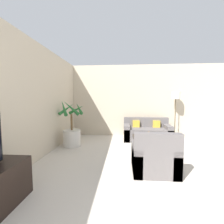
{
  "coord_description": "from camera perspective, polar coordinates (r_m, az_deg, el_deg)",
  "views": [
    {
      "loc": [
        -1.12,
        0.89,
        1.4
      ],
      "look_at": [
        -1.49,
        5.65,
        1.0
      ],
      "focal_mm": 24.0,
      "sensor_mm": 36.0,
      "label": 1
    }
  ],
  "objects": [
    {
      "name": "fruit_bowl",
      "position": [
        4.47,
        14.74,
        -8.75
      ],
      "size": [
        0.25,
        0.25,
        0.05
      ],
      "color": "beige",
      "rests_on": "coffee_table"
    },
    {
      "name": "apple_green",
      "position": [
        4.38,
        14.75,
        -8.23
      ],
      "size": [
        0.08,
        0.08,
        0.08
      ],
      "color": "olive",
      "rests_on": "fruit_bowl"
    },
    {
      "name": "floor_lamp",
      "position": [
        5.74,
        23.11,
        4.6
      ],
      "size": [
        0.29,
        0.29,
        1.68
      ],
      "color": "brown",
      "rests_on": "ground_plane"
    },
    {
      "name": "armchair",
      "position": [
        3.13,
        15.75,
        -16.47
      ],
      "size": [
        0.83,
        0.76,
        0.82
      ],
      "color": "#605B5B",
      "rests_on": "ground_plane"
    },
    {
      "name": "apple_red",
      "position": [
        4.46,
        15.08,
        -7.95
      ],
      "size": [
        0.08,
        0.08,
        0.08
      ],
      "color": "red",
      "rests_on": "fruit_bowl"
    },
    {
      "name": "sofa_loveseat",
      "position": [
        5.38,
        13.09,
        -7.48
      ],
      "size": [
        1.59,
        0.77,
        0.75
      ],
      "color": "#605B5B",
      "rests_on": "ground_plane"
    },
    {
      "name": "ottoman",
      "position": [
        3.88,
        13.53,
        -13.31
      ],
      "size": [
        0.52,
        0.52,
        0.41
      ],
      "color": "#605B5B",
      "rests_on": "ground_plane"
    },
    {
      "name": "orange_fruit",
      "position": [
        4.49,
        13.91,
        -7.81
      ],
      "size": [
        0.09,
        0.09,
        0.09
      ],
      "color": "orange",
      "rests_on": "fruit_bowl"
    },
    {
      "name": "wall_left",
      "position": [
        3.13,
        -34.86,
        3.0
      ],
      "size": [
        0.06,
        8.25,
        2.7
      ],
      "color": "beige",
      "rests_on": "ground_plane"
    },
    {
      "name": "wall_back",
      "position": [
        5.89,
        15.4,
        4.14
      ],
      "size": [
        7.75,
        0.06,
        2.7
      ],
      "color": "beige",
      "rests_on": "ground_plane"
    },
    {
      "name": "coffee_table",
      "position": [
        4.49,
        13.18,
        -9.62
      ],
      "size": [
        0.8,
        0.5,
        0.34
      ],
      "color": "black",
      "rests_on": "ground_plane"
    },
    {
      "name": "potted_palm",
      "position": [
        4.69,
        -15.05,
        -7.53
      ],
      "size": [
        0.77,
        0.75,
        1.4
      ],
      "color": "beige",
      "rests_on": "ground_plane"
    }
  ]
}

